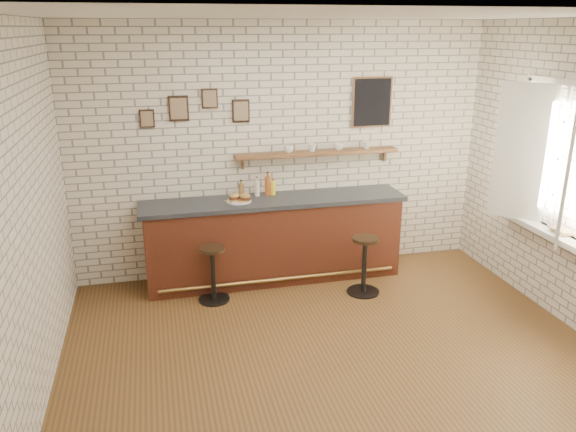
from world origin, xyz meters
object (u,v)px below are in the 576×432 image
object	(u,v)px
sandwich_plate	(239,201)
shelf_cup_c	(339,147)
shelf_cup_b	(312,148)
book_upper	(555,231)
bar_counter	(274,239)
bitters_bottle_brown	(242,190)
condiment_bottle_yellow	(273,188)
bitters_bottle_amber	(268,186)
bitters_bottle_white	(257,188)
bar_stool_right	(364,263)
shelf_cup_a	(289,149)
ciabatta_sandwich	(240,197)
shelf_cup_d	(367,145)
book_lower	(556,233)
bar_stool_left	(213,272)

from	to	relation	value
sandwich_plate	shelf_cup_c	world-z (taller)	shelf_cup_c
shelf_cup_b	book_upper	world-z (taller)	shelf_cup_b
sandwich_plate	shelf_cup_c	size ratio (longest dim) A/B	2.41
bar_counter	bitters_bottle_brown	xyz separation A→B (m)	(-0.35, 0.16, 0.59)
bar_counter	sandwich_plate	bearing A→B (deg)	-176.62
bitters_bottle_brown	condiment_bottle_yellow	size ratio (longest dim) A/B	1.08
bitters_bottle_amber	shelf_cup_b	bearing A→B (deg)	4.46
sandwich_plate	bitters_bottle_white	world-z (taller)	bitters_bottle_white
bar_stool_right	condiment_bottle_yellow	bearing A→B (deg)	138.08
shelf_cup_b	shelf_cup_a	bearing A→B (deg)	133.56
bitters_bottle_amber	bitters_bottle_brown	bearing A→B (deg)	180.00
ciabatta_sandwich	shelf_cup_a	bearing A→B (deg)	19.70
condiment_bottle_yellow	shelf_cup_d	xyz separation A→B (m)	(1.18, 0.04, 0.46)
condiment_bottle_yellow	book_upper	world-z (taller)	condiment_bottle_yellow
bitters_bottle_amber	bar_counter	bearing A→B (deg)	-76.23
sandwich_plate	bitters_bottle_amber	world-z (taller)	bitters_bottle_amber
bitters_bottle_white	shelf_cup_d	bearing A→B (deg)	1.80
bar_counter	shelf_cup_c	xyz separation A→B (m)	(0.85, 0.20, 1.04)
shelf_cup_b	shelf_cup_c	bearing A→B (deg)	-46.44
bitters_bottle_white	shelf_cup_b	bearing A→B (deg)	3.62
shelf_cup_a	sandwich_plate	bearing A→B (deg)	-179.68
bitters_bottle_white	book_lower	size ratio (longest dim) A/B	1.08
bitters_bottle_white	bar_stool_right	bearing A→B (deg)	-36.34
condiment_bottle_yellow	shelf_cup_c	size ratio (longest dim) A/B	1.67
ciabatta_sandwich	book_lower	size ratio (longest dim) A/B	1.28
bitters_bottle_white	bar_stool_right	size ratio (longest dim) A/B	0.35
sandwich_plate	bar_stool_left	distance (m)	0.87
bar_stool_right	book_upper	xyz separation A→B (m)	(1.65, -0.96, 0.60)
ciabatta_sandwich	bitters_bottle_brown	size ratio (longest dim) A/B	1.32
shelf_cup_d	book_lower	size ratio (longest dim) A/B	0.46
sandwich_plate	condiment_bottle_yellow	bearing A→B (deg)	22.48
bar_stool_right	shelf_cup_a	size ratio (longest dim) A/B	6.07
bar_stool_left	shelf_cup_a	bearing A→B (deg)	31.59
bar_counter	bitters_bottle_amber	distance (m)	0.64
shelf_cup_b	bar_stool_right	bearing A→B (deg)	-111.24
bitters_bottle_amber	condiment_bottle_yellow	distance (m)	0.07
bitters_bottle_white	book_upper	distance (m)	3.25
bitters_bottle_white	shelf_cup_d	distance (m)	1.45
bitters_bottle_brown	book_upper	size ratio (longest dim) A/B	0.91
bar_counter	book_lower	size ratio (longest dim) A/B	14.28
sandwich_plate	bitters_bottle_brown	bearing A→B (deg)	71.74
sandwich_plate	ciabatta_sandwich	size ratio (longest dim) A/B	1.01
bar_counter	bar_stool_right	size ratio (longest dim) A/B	4.59
bitters_bottle_amber	bar_stool_right	size ratio (longest dim) A/B	0.42
shelf_cup_b	book_lower	xyz separation A→B (m)	(2.05, -1.81, -0.61)
sandwich_plate	shelf_cup_a	world-z (taller)	shelf_cup_a
bitters_bottle_amber	shelf_cup_c	distance (m)	0.98
sandwich_plate	shelf_cup_d	world-z (taller)	shelf_cup_d
condiment_bottle_yellow	bar_stool_left	size ratio (longest dim) A/B	0.31
bitters_bottle_brown	shelf_cup_b	size ratio (longest dim) A/B	2.06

